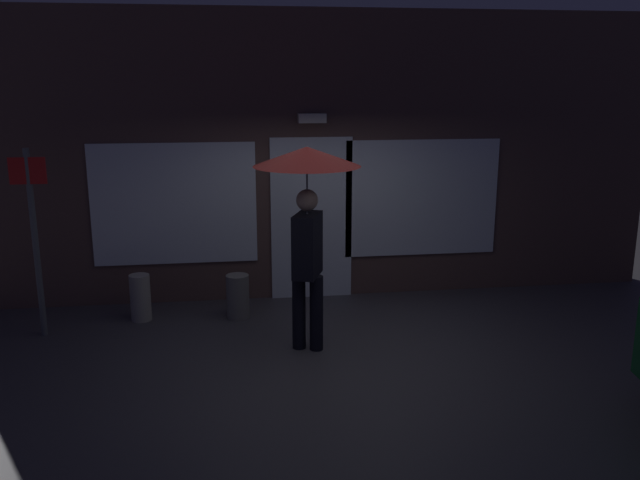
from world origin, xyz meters
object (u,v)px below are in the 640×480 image
Objects in this scene: sidewalk_bollard at (238,296)px; sidewalk_bollard_2 at (140,298)px; street_sign_post at (34,232)px; person_with_umbrella at (307,191)px.

sidewalk_bollard_2 reaches higher than sidewalk_bollard.
street_sign_post is 1.49m from sidewalk_bollard_2.
sidewalk_bollard is (2.28, 0.28, -0.98)m from street_sign_post.
street_sign_post reaches higher than sidewalk_bollard.
sidewalk_bollard is (-0.75, 1.11, -1.51)m from person_with_umbrella.
sidewalk_bollard is 0.95× the size of sidewalk_bollard_2.
sidewalk_bollard is at bearing -3.92° from sidewalk_bollard_2.
street_sign_post reaches higher than sidewalk_bollard_2.
sidewalk_bollard is at bearing 7.05° from street_sign_post.
sidewalk_bollard_2 is at bearing 176.08° from sidewalk_bollard.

